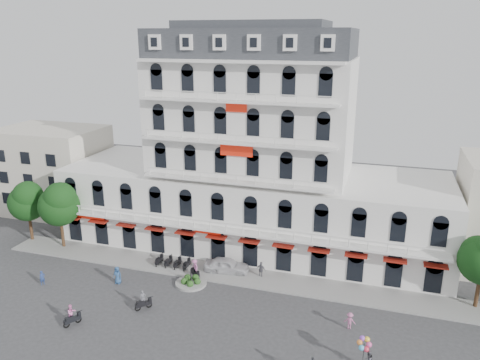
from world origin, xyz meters
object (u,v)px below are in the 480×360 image
(rider_center, at_px, (195,268))
(balloon_vendor, at_px, (367,354))
(parked_car, at_px, (227,265))
(rider_west, at_px, (143,301))
(rider_southwest, at_px, (72,315))

(rider_center, height_order, balloon_vendor, balloon_vendor)
(parked_car, height_order, rider_west, rider_west)
(balloon_vendor, bearing_deg, rider_west, 174.04)
(rider_west, bearing_deg, parked_car, 12.61)
(rider_west, relative_size, balloon_vendor, 0.79)
(rider_west, height_order, rider_southwest, rider_southwest)
(rider_center, bearing_deg, balloon_vendor, 13.74)
(rider_southwest, distance_m, balloon_vendor, 24.91)
(rider_southwest, bearing_deg, parked_car, -9.33)
(rider_center, distance_m, balloon_vendor, 19.98)
(parked_car, bearing_deg, rider_west, 143.02)
(rider_southwest, distance_m, rider_center, 13.03)
(parked_car, distance_m, rider_southwest, 16.35)
(rider_southwest, relative_size, balloon_vendor, 0.84)
(parked_car, distance_m, rider_west, 10.33)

